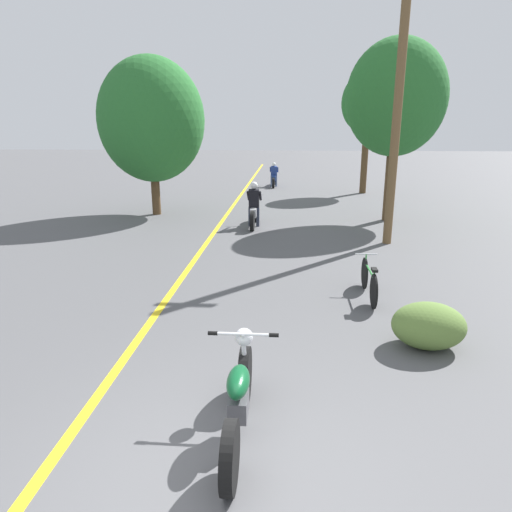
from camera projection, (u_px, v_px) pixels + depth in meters
The scene contains 11 objects.
ground_plane at pixel (214, 489), 4.24m from camera, with size 120.00×120.00×0.00m, color #515154.
lane_stripe_center at pixel (224, 218), 16.59m from camera, with size 0.14×48.00×0.01m, color yellow.
utility_pole at pixel (398, 106), 12.08m from camera, with size 1.10×0.24×7.30m.
roadside_tree_right_near at pixel (396, 98), 15.19m from camera, with size 3.34×3.00×6.07m.
roadside_tree_right_far at pixel (368, 104), 21.68m from camera, with size 2.52×2.27×5.77m.
roadside_tree_left at pixel (151, 120), 16.45m from camera, with size 3.85×3.46×5.66m.
roadside_bush at pixel (429, 326), 6.88m from camera, with size 1.10×0.88×0.70m.
motorcycle_foreground at pixel (239, 398), 4.88m from camera, with size 0.81×2.13×0.98m.
motorcycle_rider_lead at pixel (254, 210), 15.19m from camera, with size 0.50×2.08×1.48m.
motorcycle_rider_far at pixel (274, 177), 25.23m from camera, with size 0.50×2.10×1.30m.
bicycle_parked at pixel (369, 281), 8.86m from camera, with size 0.44×1.73×0.76m.
Camera 1 is at (0.64, -3.44, 3.26)m, focal length 32.00 mm.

